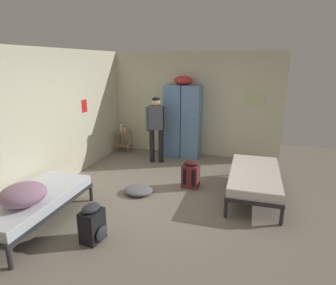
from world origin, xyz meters
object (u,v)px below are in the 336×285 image
locker_bank (183,120)px  person_traveler (156,124)px  lotion_bottle (125,129)px  bed_left_front (33,201)px  water_bottle (121,127)px  backpack_maroon (191,175)px  shelf_unit (124,139)px  bedding_heap (23,194)px  bed_right (254,177)px  clothes_pile_grey (138,190)px  backpack_black (93,224)px

locker_bank → person_traveler: 0.81m
locker_bank → lotion_bottle: size_ratio=12.87×
bed_left_front → person_traveler: person_traveler is taller
water_bottle → backpack_maroon: 2.96m
shelf_unit → locker_bank: bearing=3.0°
shelf_unit → water_bottle: water_bottle is taller
bedding_heap → water_bottle: (-0.44, 4.05, 0.05)m
bed_right → bed_left_front: bearing=-148.7°
water_bottle → lotion_bottle: size_ratio=1.56×
bed_left_front → clothes_pile_grey: bed_left_front is taller
lotion_bottle → backpack_maroon: size_ratio=0.29×
backpack_black → water_bottle: bearing=109.9°
locker_bank → backpack_black: bearing=-94.4°
bed_right → backpack_maroon: bearing=177.2°
locker_bank → water_bottle: size_ratio=8.27×
locker_bank → backpack_maroon: (0.62, -1.84, -0.71)m
bedding_heap → lotion_bottle: 4.00m
water_bottle → clothes_pile_grey: size_ratio=0.45×
shelf_unit → clothes_pile_grey: shelf_unit is taller
clothes_pile_grey → shelf_unit: bearing=120.4°
locker_bank → person_traveler: size_ratio=1.29×
backpack_maroon → clothes_pile_grey: 1.08m
locker_bank → person_traveler: bearing=-127.8°
bed_left_front → clothes_pile_grey: size_ratio=3.44×
bed_right → backpack_black: size_ratio=3.45×
bedding_heap → water_bottle: 4.07m
lotion_bottle → clothes_pile_grey: 2.69m
shelf_unit → lotion_bottle: 0.31m
locker_bank → bedding_heap: (-1.28, -4.12, -0.33)m
bed_right → clothes_pile_grey: 2.18m
bed_left_front → clothes_pile_grey: 1.85m
locker_bank → person_traveler: (-0.50, -0.64, -0.00)m
person_traveler → backpack_maroon: size_ratio=2.92×
shelf_unit → backpack_black: size_ratio=1.04×
bed_left_front → person_traveler: (0.89, 3.21, 0.59)m
locker_bank → lotion_bottle: 1.60m
bed_left_front → bed_right: size_ratio=1.00×
locker_bank → shelf_unit: (-1.64, -0.09, -0.62)m
bedding_heap → lotion_bottle: (-0.29, 3.99, 0.00)m
bed_right → backpack_black: backpack_black is taller
locker_bank → water_bottle: (-1.72, -0.07, -0.29)m
person_traveler → lotion_bottle: (-1.07, 0.52, -0.33)m
person_traveler → bedding_heap: bearing=-102.7°
bed_left_front → bed_right: same height
bed_right → water_bottle: size_ratio=7.59×
person_traveler → backpack_maroon: (1.12, -1.20, -0.71)m
shelf_unit → person_traveler: (1.14, -0.56, 0.62)m
water_bottle → bed_right: bearing=-27.4°
shelf_unit → bedding_heap: bearing=-85.0°
shelf_unit → backpack_maroon: (2.26, -1.75, -0.09)m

